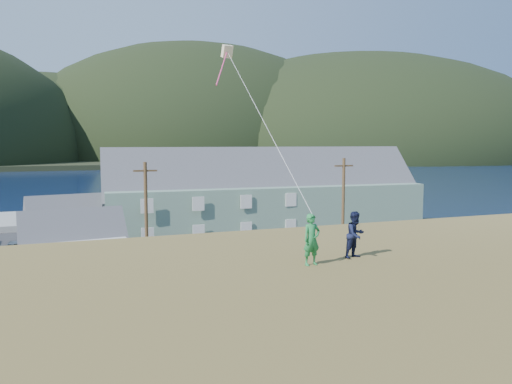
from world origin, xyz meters
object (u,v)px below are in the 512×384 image
shed_palegreen_far (74,221)px  kite_flyer_navy (355,235)px  wharf (65,219)px  lodge (265,196)px  shed_white (74,246)px  kite_flyer_green (312,240)px

shed_palegreen_far → kite_flyer_navy: size_ratio=6.72×
wharf → shed_palegreen_far: 16.02m
shed_palegreen_far → kite_flyer_navy: bearing=-88.0°
lodge → shed_palegreen_far: lodge is taller
shed_white → shed_palegreen_far: bearing=83.5°
kite_flyer_green → shed_white: bearing=95.4°
wharf → kite_flyer_green: (8.55, -58.97, 7.56)m
kite_flyer_navy → shed_palegreen_far: bearing=83.1°
lodge → kite_flyer_green: bearing=-106.6°
shed_palegreen_far → kite_flyer_green: 44.09m
shed_white → kite_flyer_green: (7.22, -29.18, 5.47)m
shed_white → kite_flyer_navy: 30.64m
shed_white → shed_palegreen_far: (-0.00, 13.96, -0.06)m
lodge → kite_flyer_navy: (-11.63, -38.88, 3.14)m
kite_flyer_green → kite_flyer_navy: kite_flyer_green is taller
shed_palegreen_far → kite_flyer_green: bearing=-90.4°
kite_flyer_green → kite_flyer_navy: bearing=4.1°
shed_palegreen_far → kite_flyer_green: size_ratio=6.45×
kite_flyer_green → lodge: bearing=62.7°
wharf → kite_flyer_green: 60.07m
lodge → shed_white: 23.10m
wharf → lodge: lodge is taller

